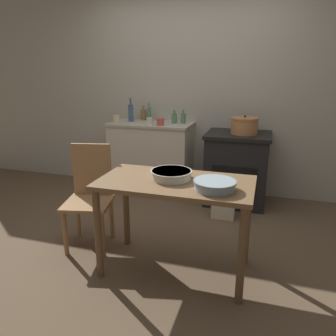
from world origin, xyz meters
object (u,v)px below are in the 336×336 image
(bottle_mid_left, at_px, (131,112))
(mixing_bowl_large, at_px, (215,184))
(bottle_far_left, at_px, (174,118))
(bottle_center_left, at_px, (183,118))
(cup_mid_right, at_px, (160,122))
(bottle_left, at_px, (143,115))
(work_table, at_px, (175,195))
(cup_right, at_px, (150,122))
(mixing_bowl_small, at_px, (171,174))
(cup_center_right, at_px, (116,119))
(flour_sack, at_px, (224,203))
(stove, at_px, (237,168))
(chair, at_px, (90,194))
(stock_pot, at_px, (245,126))
(bottle_center, at_px, (149,114))

(bottle_mid_left, bearing_deg, mixing_bowl_large, -52.17)
(bottle_far_left, xyz_separation_m, bottle_center_left, (0.11, 0.02, 0.00))
(bottle_far_left, xyz_separation_m, cup_mid_right, (-0.11, -0.21, -0.02))
(bottle_left, bearing_deg, bottle_center_left, -12.19)
(work_table, bearing_deg, cup_right, 116.82)
(mixing_bowl_small, bearing_deg, cup_center_right, 128.27)
(flour_sack, bearing_deg, mixing_bowl_small, -105.07)
(work_table, bearing_deg, bottle_far_left, 106.18)
(stove, bearing_deg, work_table, -101.39)
(bottle_mid_left, bearing_deg, bottle_center_left, 2.98)
(chair, distance_m, cup_mid_right, 1.39)
(bottle_far_left, height_order, cup_mid_right, bottle_far_left)
(mixing_bowl_small, height_order, cup_mid_right, cup_mid_right)
(stove, bearing_deg, mixing_bowl_large, -90.28)
(mixing_bowl_small, relative_size, cup_center_right, 3.24)
(cup_mid_right, bearing_deg, stock_pot, 5.49)
(work_table, distance_m, bottle_center_left, 1.79)
(cup_center_right, bearing_deg, cup_mid_right, -1.02)
(mixing_bowl_large, bearing_deg, bottle_center_left, 110.90)
(stove, distance_m, mixing_bowl_large, 1.74)
(bottle_far_left, bearing_deg, work_table, -73.82)
(stove, relative_size, cup_center_right, 8.70)
(stove, height_order, mixing_bowl_small, stove)
(mixing_bowl_small, xyz_separation_m, bottle_far_left, (-0.45, 1.65, 0.19))
(stock_pot, bearing_deg, bottle_far_left, 172.60)
(stove, height_order, work_table, stove)
(mixing_bowl_small, bearing_deg, bottle_center, 115.04)
(cup_center_right, bearing_deg, stock_pot, 3.07)
(work_table, bearing_deg, chair, 166.78)
(bottle_left, xyz_separation_m, cup_center_right, (-0.23, -0.35, -0.02))
(bottle_center_left, xyz_separation_m, bottle_center, (-0.47, 0.06, 0.03))
(chair, bearing_deg, cup_center_right, 91.76)
(chair, height_order, bottle_left, bottle_left)
(cup_mid_right, bearing_deg, bottle_center_left, 46.16)
(bottle_left, height_order, bottle_mid_left, bottle_mid_left)
(stove, height_order, bottle_center, bottle_center)
(bottle_center, bearing_deg, cup_center_right, -140.46)
(mixing_bowl_large, relative_size, mixing_bowl_small, 0.94)
(chair, xyz_separation_m, bottle_center_left, (0.48, 1.51, 0.50))
(stove, distance_m, cup_mid_right, 1.08)
(stove, relative_size, cup_mid_right, 9.49)
(work_table, bearing_deg, mixing_bowl_large, -18.75)
(mixing_bowl_small, bearing_deg, mixing_bowl_large, -21.70)
(mixing_bowl_large, bearing_deg, work_table, 161.25)
(bottle_mid_left, distance_m, cup_right, 0.42)
(chair, bearing_deg, cup_mid_right, 65.99)
(bottle_center_left, bearing_deg, work_table, -77.46)
(bottle_center, relative_size, cup_center_right, 2.41)
(stock_pot, relative_size, cup_mid_right, 3.51)
(flour_sack, bearing_deg, chair, -140.98)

